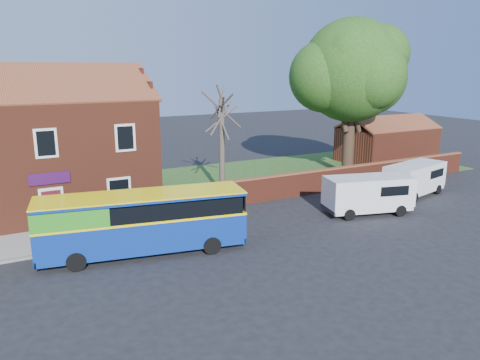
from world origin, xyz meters
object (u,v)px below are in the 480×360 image
van_far (415,178)px  large_tree (351,74)px  van_near (368,193)px  bus (136,221)px

van_far → large_tree: (0.22, 7.02, 6.63)m
van_near → large_tree: large_tree is taller
van_near → large_tree: 12.23m
van_near → van_far: bearing=30.4°
bus → van_near: bus is taller
bus → van_far: bearing=13.5°
van_near → van_far: 5.71m
van_near → bus: bearing=-166.7°
van_near → large_tree: (5.72, 8.56, 6.59)m
van_far → large_tree: 9.66m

